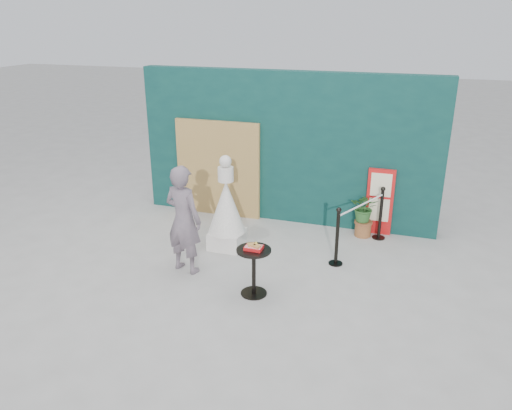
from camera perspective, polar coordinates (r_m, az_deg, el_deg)
name	(u,v)px	position (r m, az deg, el deg)	size (l,w,h in m)	color
ground	(232,292)	(7.76, -2.80, -9.96)	(60.00, 60.00, 0.00)	#ADAAA5
back_wall	(287,148)	(9.98, 3.51, 6.51)	(6.00, 0.30, 3.00)	#0A302F
bamboo_fence	(218,169)	(10.35, -4.38, 4.14)	(1.80, 0.08, 2.00)	tan
woman	(184,220)	(8.09, -8.28, -1.66)	(0.66, 0.43, 1.81)	slate
menu_board	(380,202)	(9.76, 13.94, 0.34)	(0.50, 0.07, 1.30)	red
statue	(227,211)	(8.90, -3.39, -0.69)	(0.68, 0.68, 1.73)	silver
cafe_table	(254,265)	(7.48, -0.25, -6.82)	(0.52, 0.52, 0.75)	black
food_basket	(254,247)	(7.35, -0.24, -4.82)	(0.26, 0.19, 0.11)	red
planter	(364,211)	(9.64, 12.28, -0.71)	(0.51, 0.44, 0.87)	#945830
stanchion_barrier	(360,225)	(9.02, 11.81, -2.26)	(0.84, 1.54, 1.03)	black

